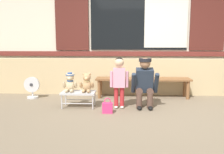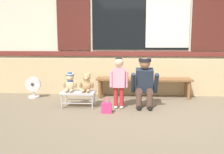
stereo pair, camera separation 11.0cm
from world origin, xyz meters
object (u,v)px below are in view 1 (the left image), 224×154
object	(u,v)px
floor_fan	(32,88)
adult_crouching	(145,82)
handbag_on_ground	(107,108)
teddy_bear_with_hat	(70,83)
child_standing	(119,77)
teddy_bear_plain	(87,83)
wooden_bench_long	(143,81)
small_display_bench	(79,93)

from	to	relation	value
floor_fan	adult_crouching	bearing A→B (deg)	-14.20
handbag_on_ground	teddy_bear_with_hat	bearing A→B (deg)	153.68
teddy_bear_with_hat	child_standing	world-z (taller)	child_standing
teddy_bear_plain	handbag_on_ground	bearing A→B (deg)	-41.08
wooden_bench_long	child_standing	bearing A→B (deg)	-119.08
child_standing	floor_fan	size ratio (longest dim) A/B	2.00
floor_fan	handbag_on_ground	bearing A→B (deg)	-30.40
teddy_bear_plain	handbag_on_ground	size ratio (longest dim) A/B	1.34
adult_crouching	floor_fan	distance (m)	2.52
child_standing	adult_crouching	bearing A→B (deg)	9.26
wooden_bench_long	small_display_bench	world-z (taller)	wooden_bench_long
wooden_bench_long	handbag_on_ground	bearing A→B (deg)	-119.51
wooden_bench_long	adult_crouching	world-z (taller)	adult_crouching
teddy_bear_with_hat	teddy_bear_plain	size ratio (longest dim) A/B	1.00
teddy_bear_plain	small_display_bench	bearing A→B (deg)	-179.49
small_display_bench	handbag_on_ground	bearing A→B (deg)	-32.12
teddy_bear_with_hat	handbag_on_ground	size ratio (longest dim) A/B	1.34
teddy_bear_plain	adult_crouching	bearing A→B (deg)	2.38
wooden_bench_long	floor_fan	size ratio (longest dim) A/B	4.37
wooden_bench_long	small_display_bench	size ratio (longest dim) A/B	3.28
small_display_bench	floor_fan	xyz separation A→B (m)	(-1.17, 0.66, -0.03)
teddy_bear_plain	adult_crouching	distance (m)	1.10
handbag_on_ground	wooden_bench_long	bearing A→B (deg)	60.49
teddy_bear_with_hat	teddy_bear_plain	bearing A→B (deg)	-0.13
teddy_bear_plain	child_standing	distance (m)	0.63
child_standing	adult_crouching	xyz separation A→B (m)	(0.49, 0.08, -0.11)
small_display_bench	handbag_on_ground	size ratio (longest dim) A/B	2.35
teddy_bear_with_hat	handbag_on_ground	distance (m)	0.90
child_standing	floor_fan	world-z (taller)	child_standing
wooden_bench_long	teddy_bear_plain	size ratio (longest dim) A/B	5.78
handbag_on_ground	floor_fan	bearing A→B (deg)	149.60
teddy_bear_with_hat	floor_fan	distance (m)	1.23
child_standing	handbag_on_ground	xyz separation A→B (m)	(-0.20, -0.33, -0.50)
teddy_bear_plain	handbag_on_ground	xyz separation A→B (m)	(0.42, -0.36, -0.37)
wooden_bench_long	floor_fan	world-z (taller)	floor_fan
wooden_bench_long	handbag_on_ground	distance (m)	1.46
wooden_bench_long	adult_crouching	size ratio (longest dim) A/B	2.21
child_standing	handbag_on_ground	distance (m)	0.63
wooden_bench_long	child_standing	size ratio (longest dim) A/B	2.19
wooden_bench_long	adult_crouching	xyz separation A→B (m)	(-0.02, -0.84, 0.11)
small_display_bench	teddy_bear_with_hat	distance (m)	0.26
small_display_bench	adult_crouching	xyz separation A→B (m)	(1.26, 0.05, 0.21)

